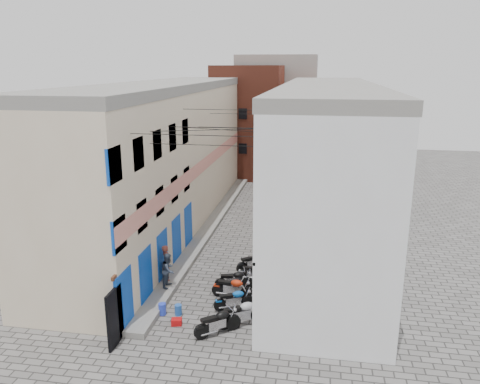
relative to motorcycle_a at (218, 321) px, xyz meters
The scene contains 21 objects.
ground 1.47m from the motorcycle_a, 140.66° to the right, with size 90.00×90.00×0.00m, color #5A5755.
plinth 12.54m from the motorcycle_a, 104.31° to the left, with size 0.90×26.00×0.25m, color gray.
building_left 14.07m from the motorcycle_a, 116.49° to the left, with size 5.10×27.00×9.00m.
building_right 13.36m from the motorcycle_a, 71.97° to the left, with size 5.94×26.00×9.00m.
building_far_brick_left 27.67m from the motorcycle_a, 96.40° to the left, with size 6.00×6.00×10.00m, color brown.
building_far_brick_right 29.41m from the motorcycle_a, 86.17° to the left, with size 5.00×6.00×8.00m, color brown.
building_far_concrete 33.52m from the motorcycle_a, 91.81° to the left, with size 8.00×5.00×11.00m, color gray.
far_shopfront 24.37m from the motorcycle_a, 92.46° to the left, with size 2.00×0.30×2.40m, color black.
overhead_wires 9.49m from the motorcycle_a, 98.77° to the left, with size 5.80×13.02×1.32m.
motorcycle_a is the anchor object (origin of this frame).
motorcycle_b 1.11m from the motorcycle_a, 43.07° to the left, with size 0.66×2.09×1.21m, color #AAABAF, non-canonical shape.
motorcycle_c 2.00m from the motorcycle_a, 82.43° to the left, with size 0.55×1.74×1.01m, color #0B54B0, non-canonical shape.
motorcycle_d 2.95m from the motorcycle_a, 89.72° to the left, with size 0.60×1.90×1.10m, color red, non-canonical shape.
motorcycle_e 3.76m from the motorcycle_a, 90.71° to the left, with size 0.58×1.83×1.06m, color black, non-canonical shape.
motorcycle_f 4.87m from the motorcycle_a, 81.35° to the left, with size 0.53×1.68×0.97m, color #A0A0A5, non-canonical shape.
motorcycle_g 5.96m from the motorcycle_a, 85.09° to the left, with size 0.58×1.85×1.07m, color black, non-canonical shape.
person_a 5.02m from the motorcycle_a, 130.96° to the left, with size 0.62×0.41×1.71m, color brown.
person_b 4.32m from the motorcycle_a, 133.56° to the left, with size 0.78×0.60×1.60m, color #374152.
water_jug_near 2.82m from the motorcycle_a, 157.58° to the left, with size 0.31×0.31×0.49m, color blue.
water_jug_far 2.26m from the motorcycle_a, 149.40° to the left, with size 0.29×0.29×0.46m, color #2458B4.
red_crate 1.86m from the motorcycle_a, 167.40° to the left, with size 0.41×0.30×0.25m, color #B70D0E.
Camera 1 is at (4.59, -14.67, 9.99)m, focal length 35.00 mm.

